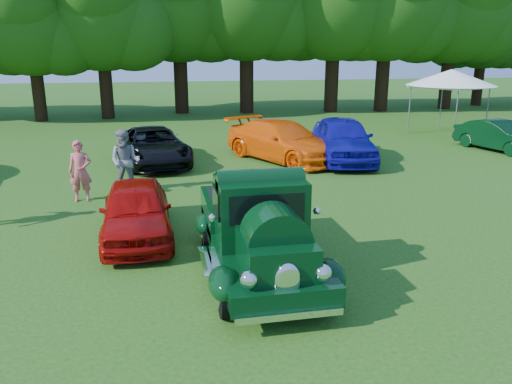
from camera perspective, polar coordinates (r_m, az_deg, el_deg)
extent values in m
plane|color=#204F12|center=(10.63, -2.45, -7.21)|extent=(120.00, 120.00, 0.00)
cylinder|color=black|center=(8.21, -3.45, -11.64)|extent=(0.23, 0.76, 0.76)
cylinder|color=black|center=(8.58, 8.10, -10.51)|extent=(0.23, 0.76, 0.76)
cylinder|color=black|center=(10.88, -5.59, -4.56)|extent=(0.23, 0.76, 0.76)
cylinder|color=black|center=(11.16, 3.18, -3.97)|extent=(0.23, 0.76, 0.76)
cube|color=black|center=(9.66, 0.30, -6.22)|extent=(1.77, 4.62, 0.35)
cube|color=black|center=(8.25, 2.25, -7.14)|extent=(1.13, 1.49, 0.64)
cube|color=black|center=(9.27, 0.48, -2.17)|extent=(1.60, 1.18, 1.23)
cube|color=black|center=(8.68, 1.24, -1.96)|extent=(1.34, 0.06, 0.53)
cube|color=black|center=(10.86, -1.18, -2.05)|extent=(1.77, 2.11, 0.60)
cube|color=black|center=(10.77, -1.19, -0.60)|extent=(1.52, 1.85, 0.05)
ellipsoid|color=black|center=(8.12, -3.70, -10.43)|extent=(0.51, 0.88, 0.51)
ellipsoid|color=black|center=(8.50, 8.35, -9.31)|extent=(0.51, 0.88, 0.51)
ellipsoid|color=black|center=(10.81, -5.94, -3.66)|extent=(0.39, 0.74, 0.43)
ellipsoid|color=black|center=(11.11, 3.50, -3.05)|extent=(0.39, 0.74, 0.43)
ellipsoid|color=white|center=(7.62, 3.61, -10.22)|extent=(0.42, 0.13, 0.61)
sphere|color=white|center=(7.54, -0.82, -9.96)|extent=(0.29, 0.29, 0.29)
sphere|color=white|center=(7.81, 7.62, -9.15)|extent=(0.29, 0.29, 0.29)
cube|color=white|center=(7.71, 3.85, -13.87)|extent=(1.66, 0.11, 0.11)
cube|color=white|center=(11.98, -2.06, -2.38)|extent=(1.66, 0.11, 0.11)
imported|color=#9D0906|center=(11.70, -13.53, -2.04)|extent=(1.64, 3.87, 1.30)
imported|color=black|center=(19.24, -11.67, 5.18)|extent=(3.02, 5.21, 1.36)
imported|color=#F45D08|center=(19.51, 3.05, 5.87)|extent=(4.39, 5.64, 1.52)
imported|color=#100D97|center=(19.60, 9.88, 5.97)|extent=(2.86, 5.28, 1.71)
imported|color=black|center=(23.77, 26.04, 5.80)|extent=(2.26, 4.09, 1.28)
imported|color=#D0565C|center=(14.93, -19.45, 2.26)|extent=(0.64, 0.43, 1.75)
imported|color=gray|center=(15.48, -14.70, 3.41)|extent=(1.08, 0.94, 1.91)
cube|color=white|center=(27.13, 21.33, 11.18)|extent=(3.91, 3.91, 0.12)
cone|color=white|center=(27.10, 21.42, 12.11)|extent=(5.73, 5.73, 0.79)
cylinder|color=slate|center=(25.41, 21.88, 8.07)|extent=(0.06, 0.06, 2.36)
cylinder|color=slate|center=(26.92, 17.11, 8.89)|extent=(0.06, 0.06, 2.36)
cylinder|color=slate|center=(27.67, 24.91, 8.30)|extent=(0.06, 0.06, 2.36)
cylinder|color=slate|center=(29.07, 20.35, 9.08)|extent=(0.06, 0.06, 2.36)
cylinder|color=black|center=(33.03, -23.61, 10.59)|extent=(0.73, 0.73, 3.64)
sphere|color=#18430E|center=(32.99, -24.45, 17.75)|extent=(6.66, 6.66, 6.66)
cylinder|color=black|center=(32.88, -16.77, 11.48)|extent=(0.79, 0.79, 3.94)
sphere|color=#18430E|center=(32.89, -17.43, 19.29)|extent=(7.21, 7.21, 7.21)
cylinder|color=black|center=(34.67, -8.58, 12.67)|extent=(0.91, 0.91, 4.55)
cylinder|color=black|center=(34.51, -1.08, 12.91)|extent=(0.93, 0.93, 4.66)
cylinder|color=black|center=(35.53, 8.65, 12.82)|extent=(0.93, 0.93, 4.65)
cylinder|color=black|center=(36.49, 14.23, 12.58)|extent=(0.92, 0.92, 4.62)
cylinder|color=black|center=(39.32, 20.95, 12.07)|extent=(0.88, 0.88, 4.39)
sphere|color=#18430E|center=(39.38, 21.71, 19.33)|extent=(8.03, 8.03, 8.03)
cylinder|color=black|center=(42.78, 24.07, 11.57)|extent=(0.75, 0.75, 3.77)
sphere|color=#18430E|center=(42.77, 24.75, 17.30)|extent=(6.90, 6.90, 6.90)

